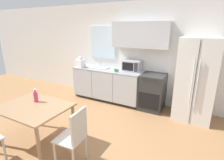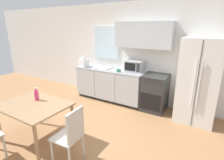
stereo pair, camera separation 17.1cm
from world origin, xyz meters
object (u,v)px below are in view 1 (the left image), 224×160
at_px(drink_bottle, 36,96).
at_px(microwave, 132,66).
at_px(refrigerator, 196,80).
at_px(dining_table, 34,111).
at_px(coffee_mug, 116,70).
at_px(dining_chair_side, 75,134).
at_px(oven_range, 152,92).

bearing_deg(drink_bottle, microwave, 68.13).
bearing_deg(drink_bottle, refrigerator, 41.03).
xyz_separation_m(refrigerator, dining_table, (-2.42, -2.35, -0.28)).
relative_size(refrigerator, microwave, 3.92).
bearing_deg(coffee_mug, microwave, 42.82).
xyz_separation_m(microwave, dining_chair_side, (0.14, -2.59, -0.53)).
relative_size(refrigerator, coffee_mug, 15.75).
relative_size(refrigerator, dining_chair_side, 2.00).
bearing_deg(coffee_mug, drink_bottle, -106.71).
bearing_deg(dining_chair_side, coffee_mug, 7.26).
distance_m(oven_range, microwave, 0.88).
xyz_separation_m(oven_range, drink_bottle, (-1.57, -2.23, 0.38)).
distance_m(oven_range, coffee_mug, 1.10).
xyz_separation_m(coffee_mug, dining_chair_side, (0.47, -2.28, -0.42)).
distance_m(microwave, dining_table, 2.67).
xyz_separation_m(coffee_mug, drink_bottle, (-0.61, -2.05, -0.12)).
xyz_separation_m(refrigerator, coffee_mug, (-1.91, -0.15, 0.03)).
xyz_separation_m(microwave, dining_table, (-0.83, -2.50, -0.42)).
distance_m(coffee_mug, drink_bottle, 2.14).
relative_size(microwave, dining_chair_side, 0.51).
height_order(oven_range, dining_chair_side, dining_chair_side).
xyz_separation_m(dining_chair_side, drink_bottle, (-1.08, 0.24, 0.31)).
bearing_deg(dining_table, refrigerator, 44.22).
distance_m(dining_table, drink_bottle, 0.27).
bearing_deg(refrigerator, dining_chair_side, -120.62).
relative_size(microwave, drink_bottle, 1.91).
bearing_deg(refrigerator, drink_bottle, -138.97).
relative_size(dining_table, drink_bottle, 4.82).
distance_m(microwave, coffee_mug, 0.46).
height_order(refrigerator, coffee_mug, refrigerator).
height_order(oven_range, refrigerator, refrigerator).
bearing_deg(dining_table, dining_chair_side, -4.96).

